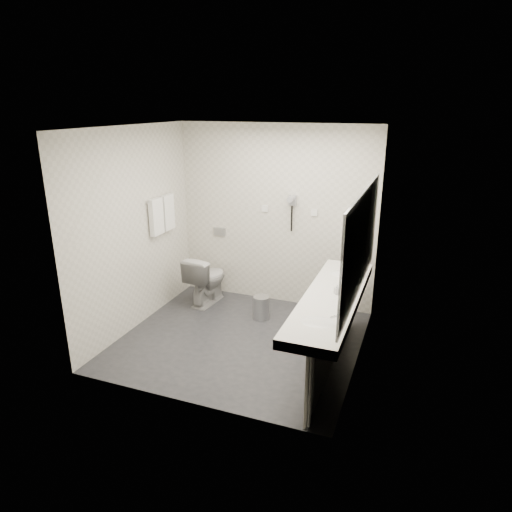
% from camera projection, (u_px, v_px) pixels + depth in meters
% --- Properties ---
extents(floor, '(2.80, 2.80, 0.00)m').
position_uv_depth(floor, '(240.00, 340.00, 5.53)').
color(floor, '#28292D').
rests_on(floor, ground).
extents(ceiling, '(2.80, 2.80, 0.00)m').
position_uv_depth(ceiling, '(237.00, 127.00, 4.72)').
color(ceiling, white).
rests_on(ceiling, wall_back).
extents(wall_back, '(2.80, 0.00, 2.80)m').
position_uv_depth(wall_back, '(275.00, 216.00, 6.28)').
color(wall_back, silver).
rests_on(wall_back, floor).
extents(wall_front, '(2.80, 0.00, 2.80)m').
position_uv_depth(wall_front, '(182.00, 282.00, 3.97)').
color(wall_front, silver).
rests_on(wall_front, floor).
extents(wall_left, '(0.00, 2.60, 2.60)m').
position_uv_depth(wall_left, '(134.00, 230.00, 5.59)').
color(wall_left, silver).
rests_on(wall_left, floor).
extents(wall_right, '(0.00, 2.60, 2.60)m').
position_uv_depth(wall_right, '(365.00, 256.00, 4.66)').
color(wall_right, silver).
rests_on(wall_right, floor).
extents(vanity_counter, '(0.55, 2.20, 0.10)m').
position_uv_depth(vanity_counter, '(332.00, 299.00, 4.71)').
color(vanity_counter, white).
rests_on(vanity_counter, floor).
extents(vanity_panel, '(0.03, 2.15, 0.75)m').
position_uv_depth(vanity_panel, '(332.00, 336.00, 4.84)').
color(vanity_panel, '#9A9992').
rests_on(vanity_panel, floor).
extents(vanity_post_near, '(0.06, 0.06, 0.75)m').
position_uv_depth(vanity_post_near, '(311.00, 392.00, 3.91)').
color(vanity_post_near, silver).
rests_on(vanity_post_near, floor).
extents(vanity_post_far, '(0.06, 0.06, 0.75)m').
position_uv_depth(vanity_post_far, '(351.00, 299.00, 5.75)').
color(vanity_post_far, silver).
rests_on(vanity_post_far, floor).
extents(mirror, '(0.02, 2.20, 1.05)m').
position_uv_depth(mirror, '(362.00, 242.00, 4.42)').
color(mirror, '#B2BCC6').
rests_on(mirror, wall_right).
extents(basin_near, '(0.40, 0.31, 0.05)m').
position_uv_depth(basin_near, '(317.00, 323.00, 4.13)').
color(basin_near, white).
rests_on(basin_near, vanity_counter).
extents(basin_far, '(0.40, 0.31, 0.05)m').
position_uv_depth(basin_far, '(343.00, 275.00, 5.28)').
color(basin_far, white).
rests_on(basin_far, vanity_counter).
extents(faucet_near, '(0.04, 0.04, 0.15)m').
position_uv_depth(faucet_near, '(339.00, 318.00, 4.03)').
color(faucet_near, silver).
rests_on(faucet_near, vanity_counter).
extents(faucet_far, '(0.04, 0.04, 0.15)m').
position_uv_depth(faucet_far, '(361.00, 270.00, 5.19)').
color(faucet_far, silver).
rests_on(faucet_far, vanity_counter).
extents(soap_bottle_a, '(0.07, 0.07, 0.11)m').
position_uv_depth(soap_bottle_a, '(337.00, 289.00, 4.71)').
color(soap_bottle_a, white).
rests_on(soap_bottle_a, vanity_counter).
extents(soap_bottle_c, '(0.06, 0.06, 0.12)m').
position_uv_depth(soap_bottle_c, '(342.00, 297.00, 4.51)').
color(soap_bottle_c, white).
rests_on(soap_bottle_c, vanity_counter).
extents(glass_left, '(0.06, 0.06, 0.10)m').
position_uv_depth(glass_left, '(344.00, 283.00, 4.89)').
color(glass_left, silver).
rests_on(glass_left, vanity_counter).
extents(glass_right, '(0.07, 0.07, 0.11)m').
position_uv_depth(glass_right, '(347.00, 278.00, 5.00)').
color(glass_right, silver).
rests_on(glass_right, vanity_counter).
extents(toilet, '(0.47, 0.74, 0.72)m').
position_uv_depth(toilet, '(207.00, 279.00, 6.46)').
color(toilet, white).
rests_on(toilet, floor).
extents(flush_plate, '(0.18, 0.02, 0.12)m').
position_uv_depth(flush_plate, '(220.00, 232.00, 6.64)').
color(flush_plate, '#B2B5BA').
rests_on(flush_plate, wall_back).
extents(pedal_bin, '(0.24, 0.24, 0.30)m').
position_uv_depth(pedal_bin, '(261.00, 308.00, 6.04)').
color(pedal_bin, '#B2B5BA').
rests_on(pedal_bin, floor).
extents(bin_lid, '(0.21, 0.21, 0.02)m').
position_uv_depth(bin_lid, '(261.00, 297.00, 5.99)').
color(bin_lid, '#B2B5BA').
rests_on(bin_lid, pedal_bin).
extents(towel_rail, '(0.02, 0.62, 0.02)m').
position_uv_depth(towel_rail, '(160.00, 198.00, 5.97)').
color(towel_rail, silver).
rests_on(towel_rail, wall_left).
extents(towel_near, '(0.07, 0.24, 0.48)m').
position_uv_depth(towel_near, '(156.00, 217.00, 5.91)').
color(towel_near, white).
rests_on(towel_near, towel_rail).
extents(towel_far, '(0.07, 0.24, 0.48)m').
position_uv_depth(towel_far, '(168.00, 212.00, 6.16)').
color(towel_far, white).
rests_on(towel_far, towel_rail).
extents(dryer_cradle, '(0.10, 0.04, 0.14)m').
position_uv_depth(dryer_cradle, '(292.00, 200.00, 6.09)').
color(dryer_cradle, '#94959A').
rests_on(dryer_cradle, wall_back).
extents(dryer_barrel, '(0.08, 0.14, 0.08)m').
position_uv_depth(dryer_barrel, '(291.00, 199.00, 6.01)').
color(dryer_barrel, '#94959A').
rests_on(dryer_barrel, dryer_cradle).
extents(dryer_cord, '(0.02, 0.02, 0.35)m').
position_uv_depth(dryer_cord, '(292.00, 219.00, 6.15)').
color(dryer_cord, black).
rests_on(dryer_cord, dryer_cradle).
extents(switch_plate_a, '(0.09, 0.02, 0.09)m').
position_uv_depth(switch_plate_a, '(265.00, 209.00, 6.28)').
color(switch_plate_a, white).
rests_on(switch_plate_a, wall_back).
extents(switch_plate_b, '(0.09, 0.02, 0.09)m').
position_uv_depth(switch_plate_b, '(314.00, 213.00, 6.05)').
color(switch_plate_b, white).
rests_on(switch_plate_b, wall_back).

